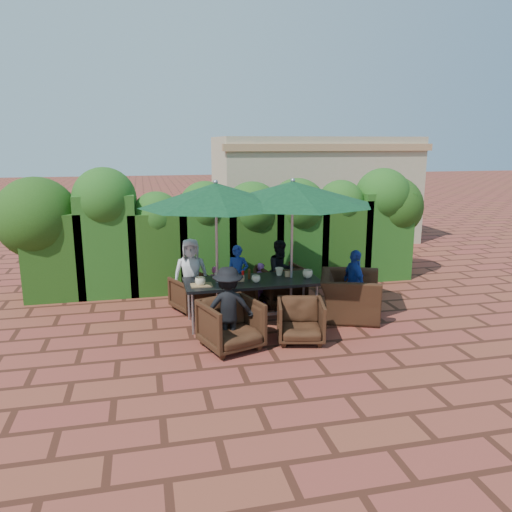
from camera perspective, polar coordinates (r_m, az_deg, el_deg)
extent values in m
plane|color=brown|center=(8.73, -0.37, -7.52)|extent=(80.00, 80.00, 0.00)
cube|color=black|center=(8.51, -0.46, -2.93)|extent=(2.30, 0.90, 0.05)
cube|color=gray|center=(8.70, -0.46, -6.76)|extent=(2.10, 0.05, 0.05)
cylinder|color=gray|center=(8.14, -7.20, -6.55)|extent=(0.05, 0.05, 0.70)
cylinder|color=gray|center=(8.80, -7.66, -5.06)|extent=(0.05, 0.05, 0.70)
cylinder|color=gray|center=(8.58, 6.94, -5.51)|extent=(0.05, 0.05, 0.70)
cylinder|color=gray|center=(9.21, 5.47, -4.18)|extent=(0.05, 0.05, 0.70)
cylinder|color=gray|center=(8.60, -4.36, -7.77)|extent=(0.44, 0.44, 0.03)
cylinder|color=gray|center=(8.26, -4.50, -0.05)|extent=(0.04, 0.04, 2.40)
cone|color=black|center=(8.10, -4.63, 7.00)|extent=(2.50, 2.50, 0.38)
sphere|color=gray|center=(8.08, -4.65, 8.41)|extent=(0.08, 0.08, 0.08)
cylinder|color=gray|center=(8.91, 3.97, -7.02)|extent=(0.44, 0.44, 0.03)
cylinder|color=gray|center=(8.58, 4.09, 0.44)|extent=(0.04, 0.04, 2.40)
cone|color=black|center=(8.42, 4.21, 7.24)|extent=(2.74, 2.74, 0.38)
sphere|color=gray|center=(8.40, 4.23, 8.59)|extent=(0.08, 0.08, 0.08)
imported|color=black|center=(9.30, -7.24, -4.06)|extent=(0.88, 0.86, 0.70)
imported|color=black|center=(9.54, -2.02, -3.46)|extent=(0.80, 0.76, 0.72)
imported|color=black|center=(9.64, 2.88, -3.03)|extent=(0.89, 0.85, 0.81)
imported|color=black|center=(7.54, -2.88, -7.56)|extent=(1.00, 0.97, 0.83)
imported|color=black|center=(7.83, 5.13, -7.18)|extent=(0.84, 0.80, 0.73)
imported|color=black|center=(9.01, 10.68, -3.67)|extent=(1.16, 1.38, 1.03)
imported|color=silver|center=(9.34, -7.44, -2.01)|extent=(0.68, 0.44, 1.32)
imported|color=#1D3BA0|center=(9.47, -2.11, -2.23)|extent=(0.51, 0.46, 1.15)
imported|color=black|center=(9.59, 2.87, -1.82)|extent=(0.68, 0.54, 1.23)
imported|color=black|center=(7.53, -3.20, -5.88)|extent=(0.83, 0.44, 1.25)
imported|color=#1D3BA0|center=(9.02, 11.18, -3.08)|extent=(0.39, 0.72, 1.20)
imported|color=#D94C8C|center=(9.50, -4.68, -3.46)|extent=(0.34, 0.31, 0.75)
imported|color=#A153B5|center=(9.58, 0.65, -3.15)|extent=(0.36, 0.33, 0.80)
imported|color=green|center=(12.76, 2.76, 3.38)|extent=(1.86, 1.31, 1.88)
imported|color=#D94C8C|center=(13.27, 6.15, 2.99)|extent=(0.88, 0.76, 1.56)
imported|color=#97969E|center=(13.75, 10.47, 3.17)|extent=(1.07, 0.67, 1.55)
imported|color=beige|center=(8.22, -6.38, -2.91)|extent=(0.17, 0.17, 0.14)
imported|color=beige|center=(8.53, -4.31, -2.32)|extent=(0.13, 0.13, 0.12)
imported|color=beige|center=(8.36, -0.01, -2.63)|extent=(0.15, 0.15, 0.12)
imported|color=beige|center=(8.80, 2.67, -1.78)|extent=(0.15, 0.15, 0.14)
imported|color=beige|center=(8.68, 5.91, -2.04)|extent=(0.18, 0.18, 0.14)
cylinder|color=#B20C0A|center=(8.46, -1.52, -2.25)|extent=(0.04, 0.04, 0.17)
cylinder|color=#4C230C|center=(8.56, -0.79, -2.07)|extent=(0.04, 0.04, 0.17)
cube|color=olive|center=(8.22, -6.24, -3.33)|extent=(0.35, 0.25, 0.02)
cube|color=tan|center=(8.41, -1.79, -2.59)|extent=(0.12, 0.06, 0.10)
cube|color=tan|center=(8.72, 3.74, -2.05)|extent=(0.12, 0.06, 0.10)
cube|color=#1A3B10|center=(10.66, -21.92, 0.08)|extent=(1.15, 0.95, 1.71)
sphere|color=#1A3B10|center=(10.53, -22.26, 4.08)|extent=(0.96, 0.96, 0.96)
cube|color=#1A3B10|center=(10.51, -16.61, 1.26)|extent=(1.15, 0.95, 2.05)
sphere|color=#1A3B10|center=(10.37, -16.94, 6.26)|extent=(1.25, 1.25, 1.25)
cube|color=#1A3B10|center=(10.53, -11.12, 0.50)|extent=(1.15, 0.95, 1.66)
sphere|color=#1A3B10|center=(10.40, -11.29, 4.44)|extent=(1.03, 1.03, 1.03)
cube|color=#1A3B10|center=(10.58, -5.72, 1.15)|extent=(1.15, 0.95, 1.80)
sphere|color=#1A3B10|center=(10.45, -5.82, 5.46)|extent=(1.12, 1.12, 1.12)
cube|color=#1A3B10|center=(10.76, -0.42, 1.21)|extent=(1.15, 0.95, 1.73)
sphere|color=#1A3B10|center=(10.63, -0.43, 5.26)|extent=(1.22, 1.22, 1.22)
cube|color=#1A3B10|center=(11.01, 4.67, 1.53)|extent=(1.15, 0.95, 1.77)
sphere|color=#1A3B10|center=(10.88, 4.74, 5.59)|extent=(1.26, 1.26, 1.26)
cube|color=#1A3B10|center=(11.34, 9.50, 1.85)|extent=(1.15, 0.95, 1.81)
sphere|color=#1A3B10|center=(11.22, 9.65, 5.90)|extent=(1.05, 1.05, 1.05)
cube|color=#1A3B10|center=(11.74, 14.04, 2.38)|extent=(1.15, 0.95, 1.96)
sphere|color=#1A3B10|center=(11.62, 14.27, 6.65)|extent=(1.25, 1.25, 1.25)
sphere|color=#1A3B10|center=(10.68, -23.76, 4.03)|extent=(1.60, 1.60, 1.60)
sphere|color=#1A3B10|center=(11.87, 15.28, 5.45)|extent=(1.40, 1.40, 1.40)
cube|color=tan|center=(15.95, 6.53, 7.61)|extent=(6.00, 3.00, 3.20)
cube|color=tan|center=(14.53, 8.59, 12.18)|extent=(6.20, 0.25, 0.20)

